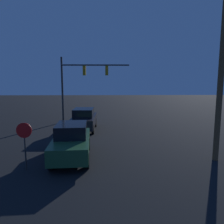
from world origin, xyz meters
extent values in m
cube|color=#1E4728|center=(-2.22, 9.80, 0.75)|extent=(2.07, 4.46, 0.77)
cube|color=black|center=(-2.24, 10.02, 1.46)|extent=(1.66, 2.16, 0.66)
cylinder|color=black|center=(-1.31, 8.51, 0.36)|extent=(0.24, 0.74, 0.73)
cylinder|color=black|center=(-2.96, 8.40, 0.36)|extent=(0.24, 0.74, 0.73)
cylinder|color=black|center=(-1.48, 11.20, 0.36)|extent=(0.24, 0.74, 0.73)
cylinder|color=black|center=(-3.13, 11.10, 0.36)|extent=(0.24, 0.74, 0.73)
cube|color=black|center=(-2.24, 16.43, 0.75)|extent=(1.90, 4.39, 0.77)
cube|color=black|center=(-2.25, 16.22, 1.46)|extent=(1.58, 2.10, 0.66)
cylinder|color=black|center=(-3.04, 17.80, 0.36)|extent=(0.21, 0.73, 0.73)
cylinder|color=black|center=(-1.38, 17.76, 0.36)|extent=(0.21, 0.73, 0.73)
cylinder|color=black|center=(-3.10, 15.10, 0.36)|extent=(0.21, 0.73, 0.73)
cylinder|color=black|center=(-1.44, 15.07, 0.36)|extent=(0.21, 0.73, 0.73)
cylinder|color=#2D2D2D|center=(-4.61, 19.87, 3.10)|extent=(0.18, 0.18, 6.21)
cube|color=#2D2D2D|center=(-1.43, 19.87, 5.46)|extent=(6.37, 0.12, 0.12)
cube|color=#A57F14|center=(-2.49, 19.87, 4.95)|extent=(0.28, 0.28, 0.90)
cylinder|color=orange|center=(-2.49, 19.72, 5.16)|extent=(0.20, 0.02, 0.20)
cube|color=#A57F14|center=(-0.37, 19.87, 4.95)|extent=(0.28, 0.28, 0.90)
cylinder|color=orange|center=(-0.37, 19.72, 5.16)|extent=(0.20, 0.02, 0.20)
cylinder|color=#2D2D2D|center=(-4.07, 8.41, 1.08)|extent=(0.07, 0.07, 2.17)
cylinder|color=red|center=(-4.07, 8.39, 1.82)|extent=(0.69, 0.03, 0.69)
cylinder|color=brown|center=(5.13, 9.38, 4.61)|extent=(0.28, 0.28, 9.21)
camera|label=1|loc=(-0.41, -1.15, 4.01)|focal=35.00mm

